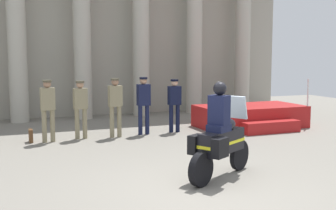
% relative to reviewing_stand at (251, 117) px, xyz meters
% --- Properties ---
extents(ground_plane, '(28.00, 28.00, 0.00)m').
position_rel_reviewing_stand_xyz_m(ground_plane, '(-4.31, -5.29, -0.35)').
color(ground_plane, gray).
extents(colonnade_backdrop, '(17.90, 1.50, 7.37)m').
position_rel_reviewing_stand_xyz_m(colonnade_backdrop, '(-4.87, 4.53, 3.45)').
color(colonnade_backdrop, '#A49F91').
rests_on(colonnade_backdrop, ground_plane).
extents(reviewing_stand, '(3.49, 2.37, 1.62)m').
position_rel_reviewing_stand_xyz_m(reviewing_stand, '(0.00, 0.00, 0.00)').
color(reviewing_stand, '#A51919').
rests_on(reviewing_stand, ground_plane).
extents(officer_in_row_0, '(0.39, 0.24, 1.72)m').
position_rel_reviewing_stand_xyz_m(officer_in_row_0, '(-6.58, -0.08, 0.67)').
color(officer_in_row_0, '#847A5B').
rests_on(officer_in_row_0, ground_plane).
extents(officer_in_row_1, '(0.39, 0.24, 1.67)m').
position_rel_reviewing_stand_xyz_m(officer_in_row_1, '(-5.66, 0.07, 0.64)').
color(officer_in_row_1, '#847A5B').
rests_on(officer_in_row_1, ground_plane).
extents(officer_in_row_2, '(0.39, 0.24, 1.73)m').
position_rel_reviewing_stand_xyz_m(officer_in_row_2, '(-4.67, -0.06, 0.68)').
color(officer_in_row_2, '#847A5B').
rests_on(officer_in_row_2, ground_plane).
extents(officer_in_row_3, '(0.39, 0.24, 1.74)m').
position_rel_reviewing_stand_xyz_m(officer_in_row_3, '(-3.76, 0.05, 0.68)').
color(officer_in_row_3, '#141938').
rests_on(officer_in_row_3, ground_plane).
extents(officer_in_row_4, '(0.39, 0.24, 1.66)m').
position_rel_reviewing_stand_xyz_m(officer_in_row_4, '(-2.75, 0.08, 0.63)').
color(officer_in_row_4, black).
rests_on(officer_in_row_4, ground_plane).
extents(motorcycle_with_rider, '(1.86, 1.22, 1.90)m').
position_rel_reviewing_stand_xyz_m(motorcycle_with_rider, '(-3.85, -4.92, 0.45)').
color(motorcycle_with_rider, black).
rests_on(motorcycle_with_rider, ground_plane).
extents(briefcase_on_ground, '(0.10, 0.32, 0.36)m').
position_rel_reviewing_stand_xyz_m(briefcase_on_ground, '(-7.04, 0.09, -0.17)').
color(briefcase_on_ground, brown).
rests_on(briefcase_on_ground, ground_plane).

